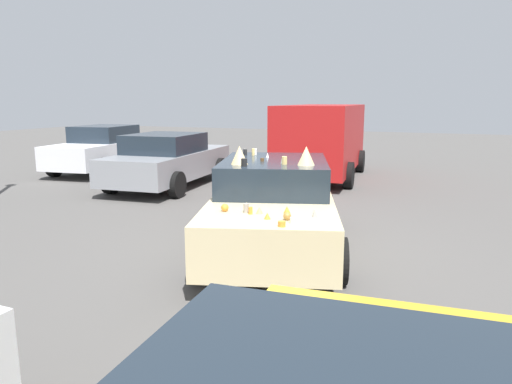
# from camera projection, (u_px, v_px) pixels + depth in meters

# --- Properties ---
(ground_plane) EXTENTS (60.00, 60.00, 0.00)m
(ground_plane) POSITION_uv_depth(u_px,v_px,m) (273.00, 248.00, 7.52)
(ground_plane) COLOR #514F4C
(art_car_decorated) EXTENTS (4.78, 3.01, 1.68)m
(art_car_decorated) POSITION_uv_depth(u_px,v_px,m) (274.00, 204.00, 7.42)
(art_car_decorated) COLOR beige
(art_car_decorated) RESTS_ON ground
(parked_van_near_right) EXTENTS (5.38, 2.53, 2.20)m
(parked_van_near_right) POSITION_uv_depth(u_px,v_px,m) (323.00, 138.00, 14.18)
(parked_van_near_right) COLOR #B21919
(parked_van_near_right) RESTS_ON ground
(parked_sedan_behind_right) EXTENTS (4.67, 2.35, 1.46)m
(parked_sedan_behind_right) POSITION_uv_depth(u_px,v_px,m) (168.00, 160.00, 12.84)
(parked_sedan_behind_right) COLOR gray
(parked_sedan_behind_right) RESTS_ON ground
(parked_sedan_far_right) EXTENTS (4.47, 2.34, 1.51)m
(parked_sedan_far_right) POSITION_uv_depth(u_px,v_px,m) (103.00, 149.00, 15.57)
(parked_sedan_far_right) COLOR white
(parked_sedan_far_right) RESTS_ON ground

